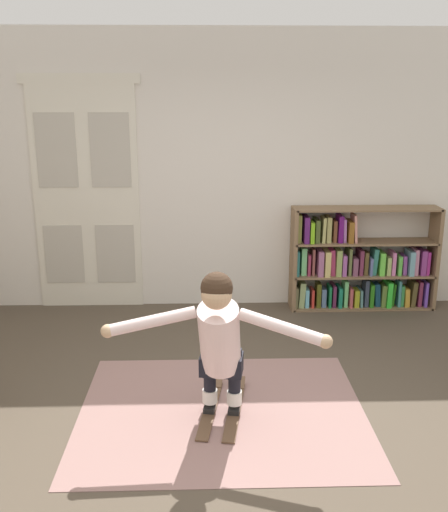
{
  "coord_description": "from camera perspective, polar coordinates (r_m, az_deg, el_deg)",
  "views": [
    {
      "loc": [
        -0.16,
        -3.52,
        2.26
      ],
      "look_at": [
        -0.03,
        0.76,
        1.05
      ],
      "focal_mm": 40.61,
      "sensor_mm": 36.0,
      "label": 1
    }
  ],
  "objects": [
    {
      "name": "ground_plane",
      "position": [
        4.18,
        0.75,
        -16.91
      ],
      "size": [
        7.2,
        7.2,
        0.0
      ],
      "primitive_type": "plane",
      "color": "#4E4235"
    },
    {
      "name": "back_wall",
      "position": [
        6.17,
        -0.25,
        8.23
      ],
      "size": [
        6.0,
        0.1,
        2.9
      ],
      "primitive_type": "cube",
      "color": "silver",
      "rests_on": "ground"
    },
    {
      "name": "double_door",
      "position": [
        6.27,
        -13.4,
        5.89
      ],
      "size": [
        1.22,
        0.05,
        2.45
      ],
      "color": "beige",
      "rests_on": "ground"
    },
    {
      "name": "rug",
      "position": [
        4.4,
        -0.19,
        -15.05
      ],
      "size": [
        2.09,
        1.73,
        0.01
      ],
      "primitive_type": "cube",
      "color": "gray",
      "rests_on": "ground"
    },
    {
      "name": "bookshelf",
      "position": [
        6.38,
        12.99,
        -0.82
      ],
      "size": [
        1.55,
        0.3,
        1.1
      ],
      "color": "brown",
      "rests_on": "ground"
    },
    {
      "name": "skis_pair",
      "position": [
        4.42,
        -0.14,
        -14.63
      ],
      "size": [
        0.39,
        0.87,
        0.07
      ],
      "color": "brown",
      "rests_on": "rug"
    },
    {
      "name": "person_skier",
      "position": [
        3.95,
        -0.47,
        -7.86
      ],
      "size": [
        1.48,
        0.67,
        1.09
      ],
      "color": "white",
      "rests_on": "skis_pair"
    }
  ]
}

